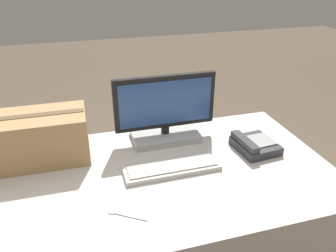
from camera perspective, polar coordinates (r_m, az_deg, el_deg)
office_desk at (r=1.73m, az=-4.67°, el=-18.35°), size 1.80×0.90×0.73m
monitor at (r=1.71m, az=-0.50°, el=2.06°), size 0.53×0.21×0.36m
keyboard at (r=1.53m, az=0.58°, el=-7.06°), size 0.45×0.16×0.03m
desk_phone at (r=1.72m, az=14.78°, el=-3.20°), size 0.21×0.22×0.07m
spoon at (r=1.31m, az=-7.98°, el=-15.06°), size 0.15×0.10×0.00m
cardboard_box at (r=1.66m, az=-21.35°, el=-1.86°), size 0.44×0.26×0.24m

